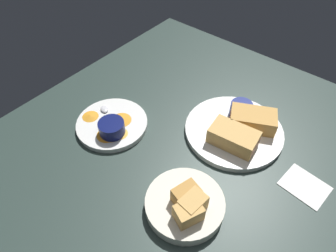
{
  "coord_description": "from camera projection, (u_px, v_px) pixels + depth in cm",
  "views": [
    {
      "loc": [
        -26.71,
        45.62,
        66.29
      ],
      "look_at": [
        10.73,
        0.04,
        3.0
      ],
      "focal_mm": 31.92,
      "sensor_mm": 36.0,
      "label": 1
    }
  ],
  "objects": [
    {
      "name": "plate_chips_companion",
      "position": [
        112.0,
        124.0,
        0.9
      ],
      "size": [
        21.34,
        21.34,
        1.6
      ],
      "primitive_type": "cylinder",
      "color": "silver",
      "rests_on": "ground_plane"
    },
    {
      "name": "plantain_chip_scatter",
      "position": [
        111.0,
        128.0,
        0.87
      ],
      "size": [
        18.51,
        13.43,
        0.6
      ],
      "color": "gold",
      "rests_on": "plate_chips_companion"
    },
    {
      "name": "sandwich_half_near",
      "position": [
        233.0,
        137.0,
        0.82
      ],
      "size": [
        13.99,
        9.08,
        4.8
      ],
      "color": "tan",
      "rests_on": "plate_sandwich_main"
    },
    {
      "name": "ramekin_dark_sauce",
      "position": [
        241.0,
        109.0,
        0.9
      ],
      "size": [
        6.57,
        6.57,
        4.4
      ],
      "color": "navy",
      "rests_on": "plate_sandwich_main"
    },
    {
      "name": "bread_basket_rear",
      "position": [
        186.0,
        204.0,
        0.7
      ],
      "size": [
        19.01,
        19.01,
        7.46
      ],
      "color": "silver",
      "rests_on": "ground_plane"
    },
    {
      "name": "plate_sandwich_main",
      "position": [
        234.0,
        131.0,
        0.88
      ],
      "size": [
        28.75,
        28.75,
        1.6
      ],
      "primitive_type": "cylinder",
      "color": "silver",
      "rests_on": "ground_plane"
    },
    {
      "name": "paper_napkin_folded",
      "position": [
        305.0,
        186.0,
        0.76
      ],
      "size": [
        11.88,
        10.1,
        0.4
      ],
      "primitive_type": "cube",
      "rotation": [
        0.0,
        0.0,
        -0.1
      ],
      "color": "white",
      "rests_on": "ground_plane"
    },
    {
      "name": "ramekin_light_gravy",
      "position": [
        112.0,
        127.0,
        0.85
      ],
      "size": [
        7.51,
        7.51,
        3.89
      ],
      "color": "#0C144C",
      "rests_on": "plate_chips_companion"
    },
    {
      "name": "spoon_by_gravy_ramekin",
      "position": [
        106.0,
        112.0,
        0.92
      ],
      "size": [
        9.74,
        4.91,
        0.8
      ],
      "color": "silver",
      "rests_on": "plate_chips_companion"
    },
    {
      "name": "spoon_by_dark_ramekin",
      "position": [
        230.0,
        123.0,
        0.89
      ],
      "size": [
        2.32,
        9.9,
        0.8
      ],
      "color": "silver",
      "rests_on": "plate_sandwich_main"
    },
    {
      "name": "sandwich_half_far",
      "position": [
        253.0,
        120.0,
        0.87
      ],
      "size": [
        15.03,
        12.65,
        4.8
      ],
      "color": "tan",
      "rests_on": "plate_sandwich_main"
    },
    {
      "name": "ground_plane",
      "position": [
        197.0,
        154.0,
        0.85
      ],
      "size": [
        110.0,
        110.0,
        3.0
      ],
      "primitive_type": "cube",
      "color": "#283833"
    }
  ]
}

